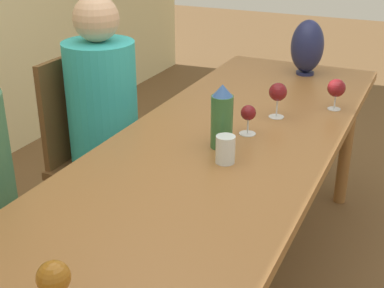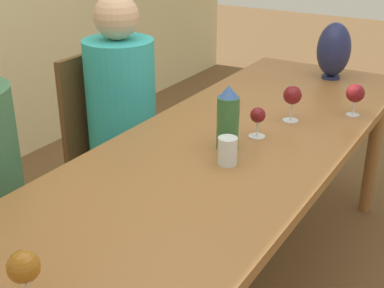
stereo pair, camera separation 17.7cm
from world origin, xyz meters
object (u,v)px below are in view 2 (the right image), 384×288
water_tumbler (228,151)px  vase (334,50)px  wine_glass_0 (355,94)px  water_bottle (228,118)px  wine_glass_4 (24,268)px  chair_far (112,146)px  wine_glass_2 (292,96)px  person_far (124,117)px  wine_glass_1 (258,116)px

water_tumbler → vase: 1.19m
water_tumbler → wine_glass_0: size_ratio=0.72×
water_bottle → vase: 1.07m
vase → water_bottle: bearing=177.4°
water_tumbler → wine_glass_4: wine_glass_4 is taller
water_bottle → vase: vase is taller
water_tumbler → chair_far: size_ratio=0.10×
vase → wine_glass_2: 0.68m
person_far → wine_glass_2: bearing=-81.6°
vase → wine_glass_1: vase is taller
wine_glass_0 → wine_glass_2: (-0.20, 0.20, 0.01)m
water_bottle → wine_glass_2: size_ratio=1.61×
person_far → water_bottle: bearing=-110.9°
water_bottle → vase: size_ratio=0.84×
wine_glass_0 → wine_glass_1: 0.50m
water_bottle → chair_far: water_bottle is taller
water_tumbler → person_far: size_ratio=0.08×
water_tumbler → wine_glass_0: wine_glass_0 is taller
vase → wine_glass_0: (-0.48, -0.25, -0.05)m
wine_glass_2 → person_far: (-0.12, 0.79, -0.21)m
chair_far → person_far: person_far is taller
wine_glass_0 → person_far: person_far is taller
wine_glass_4 → person_far: (1.25, 0.71, -0.20)m
water_bottle → person_far: (0.27, 0.70, -0.22)m
wine_glass_4 → person_far: 1.45m
wine_glass_0 → chair_far: (-0.32, 1.09, -0.37)m
wine_glass_2 → chair_far: bearing=97.6°
wine_glass_1 → wine_glass_2: wine_glass_2 is taller
water_bottle → wine_glass_2: water_bottle is taller
wine_glass_2 → wine_glass_4: size_ratio=1.11×
wine_glass_2 → wine_glass_1: bearing=167.8°
wine_glass_2 → wine_glass_4: (-1.37, 0.08, -0.01)m
water_bottle → wine_glass_2: (0.38, -0.10, -0.01)m
water_tumbler → wine_glass_1: wine_glass_1 is taller
wine_glass_1 → wine_glass_4: bearing=178.3°
wine_glass_1 → person_far: bearing=81.6°
water_bottle → wine_glass_1: 0.17m
wine_glass_4 → person_far: bearing=29.6°
water_bottle → chair_far: (0.27, 0.79, -0.39)m
wine_glass_1 → person_far: 0.78m
wine_glass_1 → chair_far: (0.11, 0.83, -0.36)m
person_far → wine_glass_0: bearing=-72.3°
wine_glass_1 → person_far: (0.11, 0.74, -0.19)m
wine_glass_4 → chair_far: 1.53m
water_bottle → vase: bearing=-2.6°
wine_glass_1 → person_far: person_far is taller
wine_glass_2 → water_bottle: bearing=165.9°
water_tumbler → person_far: (0.38, 0.76, -0.15)m
wine_glass_0 → wine_glass_1: bearing=149.5°
wine_glass_0 → water_tumbler: bearing=161.4°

